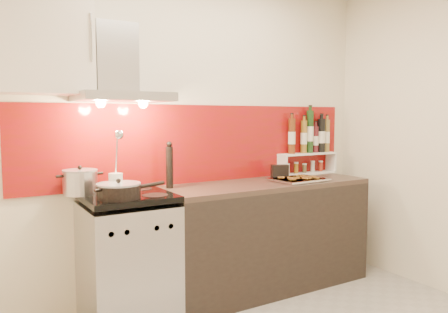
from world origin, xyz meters
TOP-DOWN VIEW (x-y plane):
  - back_wall at (0.00, 1.40)m, footprint 3.40×0.02m
  - backsplash at (0.05, 1.39)m, footprint 3.00×0.02m
  - range_stove at (-0.70, 1.10)m, footprint 0.60×0.60m
  - counter at (0.50, 1.10)m, footprint 1.80×0.60m
  - range_hood at (-0.70, 1.24)m, footprint 0.62×0.50m
  - upper_cabinet at (-1.25, 1.22)m, footprint 0.70×0.35m
  - stock_pot at (-0.98, 1.24)m, footprint 0.24×0.24m
  - saute_pan at (-0.79, 0.96)m, footprint 0.53×0.32m
  - utensil_jar at (-0.77, 1.09)m, footprint 0.10×0.14m
  - pepper_mill at (-0.32, 1.23)m, footprint 0.06×0.06m
  - step_shelf at (1.17, 1.33)m, footprint 0.63×0.17m
  - caddy_box at (0.72, 1.19)m, footprint 0.16×0.11m
  - baking_tray at (0.77, 1.01)m, footprint 0.46×0.36m

SIDE VIEW (x-z plane):
  - range_stove at x=-0.70m, z-range -0.01..0.90m
  - counter at x=0.50m, z-range 0.00..0.90m
  - baking_tray at x=0.77m, z-range 0.90..0.93m
  - caddy_box at x=0.72m, z-range 0.90..1.02m
  - saute_pan at x=-0.79m, z-range 0.89..1.03m
  - stock_pot at x=-0.98m, z-range 0.90..1.10m
  - utensil_jar at x=-0.77m, z-range 0.81..1.26m
  - pepper_mill at x=-0.32m, z-range 0.89..1.25m
  - step_shelf at x=1.17m, z-range 0.86..1.47m
  - backsplash at x=0.05m, z-range 0.90..1.54m
  - back_wall at x=0.00m, z-range 0.00..2.60m
  - range_hood at x=-0.70m, z-range 1.44..2.05m
  - upper_cabinet at x=-1.25m, z-range 1.59..2.31m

